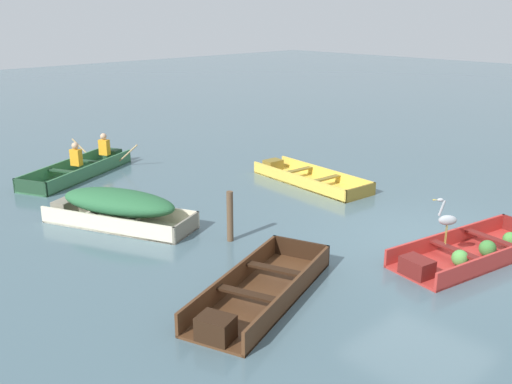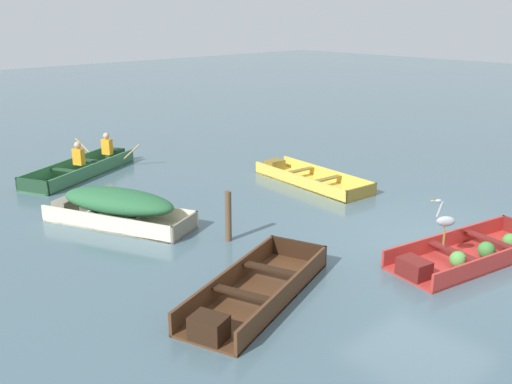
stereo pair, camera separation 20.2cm
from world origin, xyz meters
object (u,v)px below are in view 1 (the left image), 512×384
at_px(dinghy_red_foreground, 471,253).
at_px(mooring_post, 230,216).
at_px(skiff_dark_varnish_mid_moored, 258,294).
at_px(rowboat_green_with_crew, 83,167).
at_px(heron_on_dinghy, 447,219).
at_px(skiff_yellow_near_moored, 307,178).
at_px(skiff_cream_far_moored, 117,205).

xyz_separation_m(dinghy_red_foreground, mooring_post, (-2.55, 3.64, 0.38)).
distance_m(skiff_dark_varnish_mid_moored, rowboat_green_with_crew, 8.60).
relative_size(skiff_dark_varnish_mid_moored, heron_on_dinghy, 3.97).
height_order(skiff_yellow_near_moored, heron_on_dinghy, heron_on_dinghy).
bearing_deg(skiff_cream_far_moored, heron_on_dinghy, -60.32).
xyz_separation_m(skiff_yellow_near_moored, skiff_dark_varnish_mid_moored, (-5.38, -3.69, 0.02)).
distance_m(rowboat_green_with_crew, mooring_post, 6.37).
relative_size(dinghy_red_foreground, skiff_cream_far_moored, 1.04).
xyz_separation_m(dinghy_red_foreground, rowboat_green_with_crew, (-2.30, 10.00, 0.06)).
height_order(skiff_cream_far_moored, heron_on_dinghy, heron_on_dinghy).
bearing_deg(skiff_dark_varnish_mid_moored, heron_on_dinghy, -20.09).
bearing_deg(skiff_dark_varnish_mid_moored, dinghy_red_foreground, -21.78).
xyz_separation_m(skiff_dark_varnish_mid_moored, rowboat_green_with_crew, (1.55, 8.46, 0.06)).
bearing_deg(mooring_post, rowboat_green_with_crew, 87.76).
xyz_separation_m(skiff_yellow_near_moored, skiff_cream_far_moored, (-5.19, 0.67, 0.33)).
distance_m(skiff_cream_far_moored, rowboat_green_with_crew, 4.33).
distance_m(dinghy_red_foreground, skiff_cream_far_moored, 6.94).
relative_size(rowboat_green_with_crew, heron_on_dinghy, 4.41).
distance_m(skiff_dark_varnish_mid_moored, skiff_cream_far_moored, 4.37).
bearing_deg(skiff_cream_far_moored, mooring_post, -63.81).
height_order(skiff_cream_far_moored, rowboat_green_with_crew, rowboat_green_with_crew).
distance_m(skiff_cream_far_moored, mooring_post, 2.51).
distance_m(skiff_dark_varnish_mid_moored, mooring_post, 2.50).
relative_size(skiff_cream_far_moored, mooring_post, 3.34).
height_order(skiff_dark_varnish_mid_moored, skiff_cream_far_moored, skiff_cream_far_moored).
bearing_deg(skiff_cream_far_moored, rowboat_green_with_crew, 71.72).
relative_size(dinghy_red_foreground, skiff_dark_varnish_mid_moored, 1.04).
bearing_deg(heron_on_dinghy, skiff_cream_far_moored, 119.68).
bearing_deg(mooring_post, skiff_cream_far_moored, 116.19).
relative_size(skiff_yellow_near_moored, skiff_cream_far_moored, 1.04).
height_order(dinghy_red_foreground, rowboat_green_with_crew, rowboat_green_with_crew).
height_order(heron_on_dinghy, mooring_post, heron_on_dinghy).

